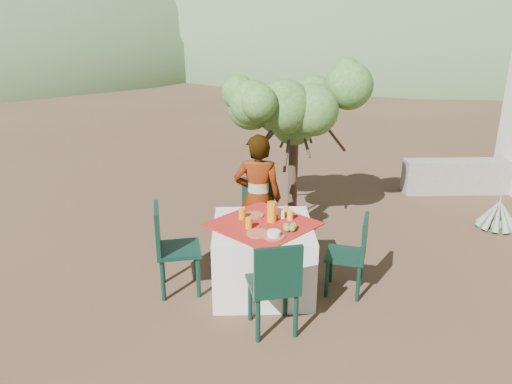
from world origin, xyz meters
TOP-DOWN VIEW (x-y plane):
  - ground at (0.00, 0.00)m, footprint 160.00×160.00m
  - table at (-0.16, 0.41)m, footprint 1.30×1.30m
  - chair_far at (-0.20, 1.42)m, footprint 0.51×0.51m
  - chair_near at (-0.08, -0.39)m, footprint 0.51×0.51m
  - chair_left at (-1.12, 0.40)m, footprint 0.51×0.51m
  - chair_right at (0.78, 0.31)m, footprint 0.50×0.50m
  - person at (-0.19, 1.14)m, footprint 0.60×0.43m
  - shrub_tree at (0.37, 2.08)m, footprint 1.69×1.66m
  - agave at (3.15, 1.93)m, footprint 0.56×0.56m
  - stone_wall at (3.60, 3.40)m, footprint 2.60×0.35m
  - hill_near_right at (12.00, 36.00)m, footprint 48.00×48.00m
  - hill_far_center at (-4.00, 52.00)m, footprint 60.00×60.00m
  - plate_far at (-0.24, 0.63)m, footprint 0.20×0.20m
  - plate_near at (-0.22, 0.15)m, footprint 0.23×0.23m
  - glass_far at (-0.37, 0.54)m, footprint 0.07×0.07m
  - glass_near at (-0.30, 0.30)m, footprint 0.07×0.07m
  - juice_pitcher at (-0.06, 0.47)m, footprint 0.10×0.10m
  - bowl_plate at (-0.06, 0.09)m, footprint 0.22×0.22m
  - white_bowl at (-0.06, 0.09)m, footprint 0.13×0.13m
  - jar_left at (0.13, 0.51)m, footprint 0.06×0.06m
  - jar_right at (0.10, 0.65)m, footprint 0.06×0.06m
  - napkin_holder at (0.04, 0.56)m, footprint 0.08×0.05m
  - fruit_cluster at (0.11, 0.23)m, footprint 0.14×0.13m

SIDE VIEW (x-z plane):
  - ground at x=0.00m, z-range 0.00..0.00m
  - hill_near_right at x=12.00m, z-range -10.00..10.00m
  - hill_far_center at x=-4.00m, z-range -12.00..12.00m
  - agave at x=3.15m, z-range -0.10..0.49m
  - stone_wall at x=3.60m, z-range 0.00..0.55m
  - table at x=-0.16m, z-range 0.00..0.76m
  - chair_right at x=0.78m, z-range 0.05..0.91m
  - chair_far at x=-0.20m, z-range 0.05..0.94m
  - chair_near at x=-0.08m, z-range 0.05..0.99m
  - chair_left at x=-1.12m, z-range 0.05..1.02m
  - bowl_plate at x=-0.06m, z-range 0.76..0.77m
  - plate_far at x=-0.24m, z-range 0.76..0.78m
  - plate_near at x=-0.22m, z-range 0.76..0.78m
  - person at x=-0.19m, z-range 0.00..1.54m
  - fruit_cluster at x=0.11m, z-range 0.76..0.83m
  - white_bowl at x=-0.06m, z-range 0.77..0.82m
  - napkin_holder at x=0.04m, z-range 0.76..0.85m
  - jar_right at x=0.10m, z-range 0.76..0.86m
  - jar_left at x=0.13m, z-range 0.76..0.86m
  - glass_far at x=-0.37m, z-range 0.76..0.88m
  - glass_near at x=-0.30m, z-range 0.76..0.88m
  - juice_pitcher at x=-0.06m, z-range 0.76..0.97m
  - shrub_tree at x=0.37m, z-range 0.58..2.57m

